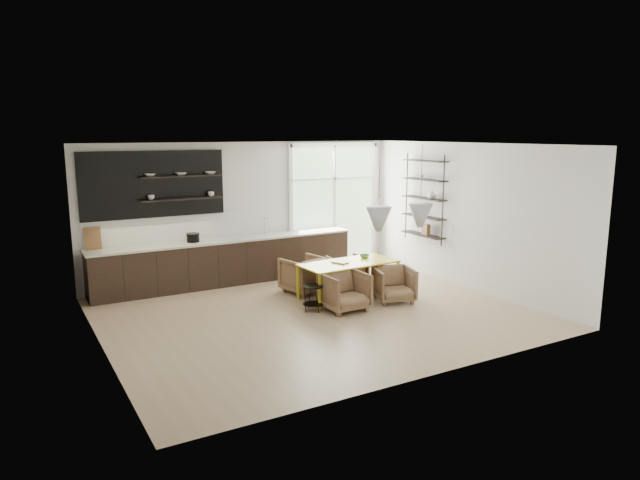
{
  "coord_description": "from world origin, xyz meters",
  "views": [
    {
      "loc": [
        -4.65,
        -8.29,
        3.11
      ],
      "look_at": [
        0.43,
        0.6,
        1.16
      ],
      "focal_mm": 32.0,
      "sensor_mm": 36.0,
      "label": 1
    }
  ],
  "objects_px": {
    "armchair_back_left": "(304,275)",
    "armchair_back_right": "(347,271)",
    "armchair_front_left": "(345,291)",
    "armchair_front_right": "(394,284)",
    "wire_stool": "(313,295)",
    "dining_table": "(349,265)"
  },
  "relations": [
    {
      "from": "armchair_back_left",
      "to": "armchair_back_right",
      "type": "relative_size",
      "value": 1.11
    },
    {
      "from": "armchair_front_left",
      "to": "armchair_front_right",
      "type": "xyz_separation_m",
      "value": [
        1.08,
        -0.0,
        -0.02
      ]
    },
    {
      "from": "armchair_front_right",
      "to": "wire_stool",
      "type": "bearing_deg",
      "value": -171.21
    },
    {
      "from": "dining_table",
      "to": "wire_stool",
      "type": "height_order",
      "value": "dining_table"
    },
    {
      "from": "armchair_front_left",
      "to": "wire_stool",
      "type": "distance_m",
      "value": 0.55
    },
    {
      "from": "armchair_front_right",
      "to": "armchair_back_left",
      "type": "bearing_deg",
      "value": 146.89
    },
    {
      "from": "armchair_back_left",
      "to": "wire_stool",
      "type": "relative_size",
      "value": 1.68
    },
    {
      "from": "armchair_front_right",
      "to": "dining_table",
      "type": "bearing_deg",
      "value": 149.48
    },
    {
      "from": "armchair_back_left",
      "to": "armchair_front_right",
      "type": "height_order",
      "value": "armchair_back_left"
    },
    {
      "from": "armchair_front_left",
      "to": "wire_stool",
      "type": "height_order",
      "value": "armchair_front_left"
    },
    {
      "from": "armchair_back_left",
      "to": "wire_stool",
      "type": "height_order",
      "value": "armchair_back_left"
    },
    {
      "from": "armchair_back_right",
      "to": "armchair_front_left",
      "type": "relative_size",
      "value": 0.93
    },
    {
      "from": "dining_table",
      "to": "armchair_back_right",
      "type": "distance_m",
      "value": 0.81
    },
    {
      "from": "dining_table",
      "to": "wire_stool",
      "type": "relative_size",
      "value": 4.14
    },
    {
      "from": "dining_table",
      "to": "wire_stool",
      "type": "xyz_separation_m",
      "value": [
        -1.0,
        -0.42,
        -0.34
      ]
    },
    {
      "from": "wire_stool",
      "to": "armchair_front_left",
      "type": "bearing_deg",
      "value": -23.71
    },
    {
      "from": "dining_table",
      "to": "wire_stool",
      "type": "distance_m",
      "value": 1.13
    },
    {
      "from": "armchair_back_right",
      "to": "armchair_back_left",
      "type": "bearing_deg",
      "value": 1.1
    },
    {
      "from": "armchair_back_right",
      "to": "armchair_front_left",
      "type": "xyz_separation_m",
      "value": [
        -0.87,
        -1.28,
        0.02
      ]
    },
    {
      "from": "dining_table",
      "to": "armchair_back_left",
      "type": "xyz_separation_m",
      "value": [
        -0.56,
        0.73,
        -0.28
      ]
    },
    {
      "from": "armchair_back_left",
      "to": "armchair_front_left",
      "type": "height_order",
      "value": "armchair_back_left"
    },
    {
      "from": "armchair_front_left",
      "to": "wire_stool",
      "type": "xyz_separation_m",
      "value": [
        -0.51,
        0.22,
        -0.05
      ]
    }
  ]
}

